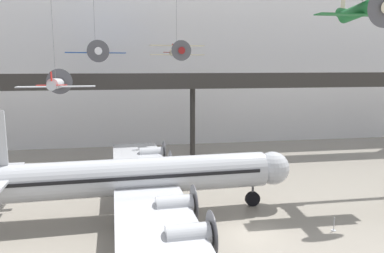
{
  "coord_description": "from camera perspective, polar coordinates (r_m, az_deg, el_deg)",
  "views": [
    {
      "loc": [
        -8.51,
        -24.68,
        12.39
      ],
      "look_at": [
        -3.02,
        7.55,
        6.95
      ],
      "focal_mm": 35.0,
      "sensor_mm": 36.0,
      "label": 1
    }
  ],
  "objects": [
    {
      "name": "hangar_back_wall",
      "position": [
        59.14,
        -1.41,
        9.6
      ],
      "size": [
        140.0,
        3.0,
        25.11
      ],
      "color": "white",
      "rests_on": "ground"
    },
    {
      "name": "suspended_plane_silver_racer",
      "position": [
        39.54,
        -20.03,
        6.12
      ],
      "size": [
        7.56,
        6.15,
        11.41
      ],
      "rotation": [
        0.0,
        0.0,
        1.62
      ],
      "color": "silver"
    },
    {
      "name": "suspended_plane_green_biplane",
      "position": [
        38.79,
        24.45,
        15.95
      ],
      "size": [
        8.92,
        7.3,
        5.54
      ],
      "rotation": [
        0.0,
        0.0,
        4.7
      ],
      "color": "#1E6B33"
    },
    {
      "name": "mezzanine_walkway",
      "position": [
        49.34,
        0.28,
        6.2
      ],
      "size": [
        110.0,
        3.2,
        11.31
      ],
      "color": "#2D2B28",
      "rests_on": "ground"
    },
    {
      "name": "ground_plane",
      "position": [
        28.9,
        8.79,
        -16.06
      ],
      "size": [
        260.0,
        260.0,
        0.0
      ],
      "primitive_type": "plane",
      "color": "gray"
    },
    {
      "name": "suspended_plane_cream_biplane",
      "position": [
        48.46,
        -2.33,
        11.36
      ],
      "size": [
        6.96,
        5.67,
        8.03
      ],
      "rotation": [
        0.0,
        0.0,
        4.8
      ],
      "color": "beige"
    },
    {
      "name": "suspended_plane_blue_trainer",
      "position": [
        50.63,
        -14.5,
        11.14
      ],
      "size": [
        7.66,
        6.32,
        8.22
      ],
      "rotation": [
        0.0,
        0.0,
        4.9
      ],
      "color": "#1E4CAD"
    },
    {
      "name": "stanchion_barrier",
      "position": [
        31.05,
        20.8,
        -14.06
      ],
      "size": [
        0.36,
        0.36,
        1.08
      ],
      "color": "#B2B5BA",
      "rests_on": "ground"
    },
    {
      "name": "airliner_silver_main",
      "position": [
        31.15,
        -8.75,
        -7.66
      ],
      "size": [
        27.55,
        31.17,
        9.03
      ],
      "rotation": [
        0.0,
        0.0,
        0.04
      ],
      "color": "#B7BABF",
      "rests_on": "ground"
    }
  ]
}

